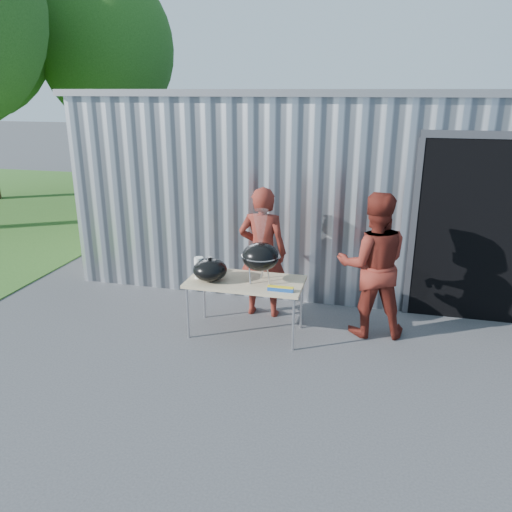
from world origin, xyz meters
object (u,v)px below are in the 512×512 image
(kettle_grill, at_px, (260,251))
(person_bystander, at_px, (373,265))
(folding_table, at_px, (245,283))
(person_cook, at_px, (263,253))

(kettle_grill, xyz_separation_m, person_bystander, (1.39, 0.43, -0.21))
(folding_table, bearing_deg, person_bystander, 14.74)
(folding_table, xyz_separation_m, kettle_grill, (0.20, -0.01, 0.45))
(folding_table, relative_size, kettle_grill, 1.58)
(folding_table, bearing_deg, person_cook, 83.46)
(kettle_grill, relative_size, person_cook, 0.51)
(kettle_grill, distance_m, person_cook, 0.71)
(person_bystander, bearing_deg, kettle_grill, 7.73)
(person_bystander, bearing_deg, folding_table, 5.36)
(folding_table, relative_size, person_bystander, 0.79)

